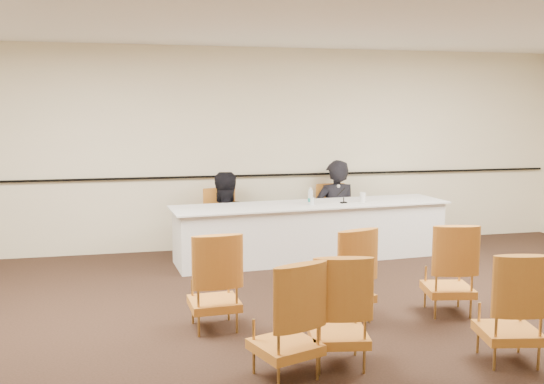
{
  "coord_description": "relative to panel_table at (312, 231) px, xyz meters",
  "views": [
    {
      "loc": [
        -1.78,
        -4.94,
        2.08
      ],
      "look_at": [
        -0.05,
        2.6,
        1.03
      ],
      "focal_mm": 40.0,
      "sensor_mm": 36.0,
      "label": 1
    }
  ],
  "objects": [
    {
      "name": "panelist_second_chair",
      "position": [
        -1.19,
        0.48,
        0.08
      ],
      "size": [
        0.54,
        0.54,
        0.95
      ],
      "primitive_type": null,
      "rotation": [
        0.0,
        0.0,
        0.08
      ],
      "color": "#C06722",
      "rests_on": "ground"
    },
    {
      "name": "water_bottle",
      "position": [
        -0.04,
        -0.08,
        0.51
      ],
      "size": [
        0.07,
        0.07,
        0.24
      ],
      "primitive_type": null,
      "rotation": [
        0.0,
        0.0,
        0.01
      ],
      "color": "teal",
      "rests_on": "panel_table"
    },
    {
      "name": "panelist_main_chair",
      "position": [
        0.56,
        0.62,
        0.08
      ],
      "size": [
        0.54,
        0.54,
        0.95
      ],
      "primitive_type": null,
      "rotation": [
        0.0,
        0.0,
        0.08
      ],
      "color": "#C06722",
      "rests_on": "ground"
    },
    {
      "name": "papers",
      "position": [
        0.57,
        -0.05,
        0.39
      ],
      "size": [
        0.31,
        0.23,
        0.0
      ],
      "primitive_type": "cube",
      "rotation": [
        0.0,
        0.0,
        -0.04
      ],
      "color": "silver",
      "rests_on": "panel_table"
    },
    {
      "name": "panel_table",
      "position": [
        0.0,
        0.0,
        0.0
      ],
      "size": [
        3.97,
        1.22,
        0.78
      ],
      "primitive_type": null,
      "rotation": [
        0.0,
        0.0,
        0.08
      ],
      "color": "white",
      "rests_on": "ground"
    },
    {
      "name": "aud_chair_front_mid",
      "position": [
        -0.4,
        -2.5,
        0.08
      ],
      "size": [
        0.63,
        0.63,
        0.95
      ],
      "primitive_type": null,
      "rotation": [
        0.0,
        0.0,
        0.3
      ],
      "color": "#C06722",
      "rests_on": "ground"
    },
    {
      "name": "wall_rail",
      "position": [
        -0.62,
        0.89,
        0.71
      ],
      "size": [
        9.8,
        0.04,
        0.03
      ],
      "primitive_type": "cube",
      "color": "black",
      "rests_on": "wall_back"
    },
    {
      "name": "drinking_glass",
      "position": [
        -0.03,
        -0.1,
        0.44
      ],
      "size": [
        0.08,
        0.08,
        0.1
      ],
      "primitive_type": "cylinder",
      "rotation": [
        0.0,
        0.0,
        -0.35
      ],
      "color": "white",
      "rests_on": "panel_table"
    },
    {
      "name": "panelist_main",
      "position": [
        0.56,
        0.62,
        0.04
      ],
      "size": [
        0.67,
        0.45,
        1.81
      ],
      "primitive_type": "imported",
      "rotation": [
        0.0,
        0.0,
        3.17
      ],
      "color": "black",
      "rests_on": "ground"
    },
    {
      "name": "aud_chair_front_right",
      "position": [
        0.71,
        -2.52,
        0.08
      ],
      "size": [
        0.59,
        0.59,
        0.95
      ],
      "primitive_type": null,
      "rotation": [
        0.0,
        0.0,
        -0.19
      ],
      "color": "#C06722",
      "rests_on": "ground"
    },
    {
      "name": "microphone",
      "position": [
        0.45,
        -0.06,
        0.52
      ],
      "size": [
        0.13,
        0.2,
        0.25
      ],
      "primitive_type": null,
      "rotation": [
        0.0,
        0.0,
        0.24
      ],
      "color": "black",
      "rests_on": "panel_table"
    },
    {
      "name": "floor",
      "position": [
        -0.62,
        -3.07,
        -0.39
      ],
      "size": [
        10.0,
        10.0,
        0.0
      ],
      "primitive_type": "plane",
      "color": "black",
      "rests_on": "ground"
    },
    {
      "name": "aud_chair_back_left",
      "position": [
        -1.29,
        -3.62,
        0.08
      ],
      "size": [
        0.64,
        0.64,
        0.95
      ],
      "primitive_type": null,
      "rotation": [
        0.0,
        0.0,
        0.34
      ],
      "color": "#C06722",
      "rests_on": "ground"
    },
    {
      "name": "aud_chair_back_mid",
      "position": [
        -0.82,
        -3.5,
        0.08
      ],
      "size": [
        0.58,
        0.58,
        0.95
      ],
      "primitive_type": null,
      "rotation": [
        0.0,
        0.0,
        -0.17
      ],
      "color": "#C06722",
      "rests_on": "ground"
    },
    {
      "name": "aud_chair_front_left",
      "position": [
        -1.7,
        -2.44,
        0.08
      ],
      "size": [
        0.53,
        0.53,
        0.95
      ],
      "primitive_type": null,
      "rotation": [
        0.0,
        0.0,
        0.06
      ],
      "color": "#C06722",
      "rests_on": "ground"
    },
    {
      "name": "coffee_cup",
      "position": [
        0.75,
        -0.01,
        0.46
      ],
      "size": [
        0.11,
        0.11,
        0.14
      ],
      "primitive_type": "cylinder",
      "rotation": [
        0.0,
        0.0,
        0.24
      ],
      "color": "white",
      "rests_on": "panel_table"
    },
    {
      "name": "panelist_second",
      "position": [
        -1.19,
        0.48,
        -0.05
      ],
      "size": [
        0.98,
        0.85,
        1.73
      ],
      "primitive_type": "imported",
      "rotation": [
        0.0,
        0.0,
        3.41
      ],
      "color": "black",
      "rests_on": "ground"
    },
    {
      "name": "aud_chair_back_right",
      "position": [
        0.58,
        -3.74,
        0.08
      ],
      "size": [
        0.59,
        0.59,
        0.95
      ],
      "primitive_type": null,
      "rotation": [
        0.0,
        0.0,
        -0.19
      ],
      "color": "#C06722",
      "rests_on": "ground"
    },
    {
      "name": "wall_back",
      "position": [
        -0.62,
        0.93,
        1.11
      ],
      "size": [
        10.0,
        0.04,
        3.0
      ],
      "primitive_type": "cube",
      "color": "#F9EDC3",
      "rests_on": "ground"
    }
  ]
}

